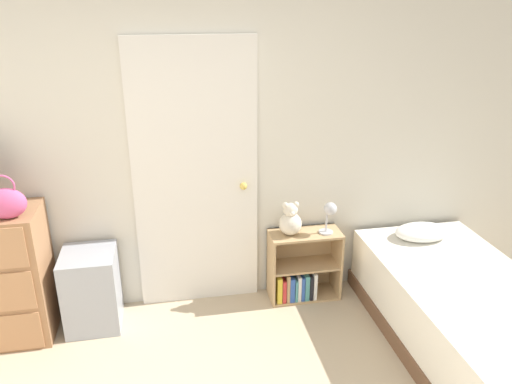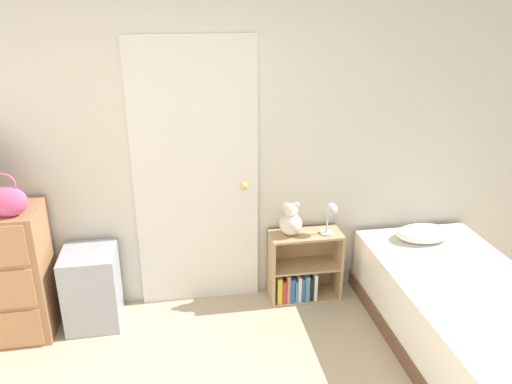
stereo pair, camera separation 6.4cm
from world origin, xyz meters
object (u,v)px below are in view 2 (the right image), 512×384
Objects in this scene: teddy_bear at (291,221)px; desk_lamp at (330,213)px; handbag at (7,201)px; bookshelf at (300,273)px; storage_bin at (92,287)px; bed at (464,315)px.

desk_lamp is (0.30, -0.04, 0.06)m from teddy_bear.
bookshelf is (2.00, 0.22, -0.84)m from handbag.
handbag reaches higher than teddy_bear.
bookshelf is 2.20× the size of desk_lamp.
teddy_bear is (1.91, 0.22, -0.38)m from handbag.
desk_lamp is at bearing -11.05° from bookshelf.
desk_lamp is at bearing 4.66° from handbag.
teddy_bear is at bearing 6.52° from handbag.
teddy_bear is (1.49, 0.07, 0.39)m from storage_bin.
desk_lamp is 1.15m from bed.
desk_lamp is (0.21, -0.04, 0.53)m from bookshelf.
handbag reaches higher than bookshelf.
handbag is 1.10× the size of teddy_bear.
storage_bin is 1.84m from desk_lamp.
handbag is 1.96m from teddy_bear.
teddy_bear reaches higher than desk_lamp.
handbag is at bearing -173.48° from teddy_bear.
bed is (1.03, -0.78, -0.42)m from teddy_bear.
handbag is 3.10m from bed.
teddy_bear is (-0.09, -0.00, 0.46)m from bookshelf.
teddy_bear reaches higher than bed.
storage_bin is at bearing -177.25° from teddy_bear.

